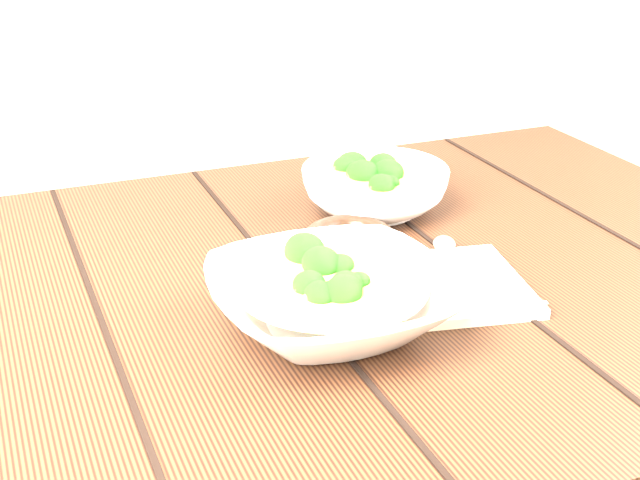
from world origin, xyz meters
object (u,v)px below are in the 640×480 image
at_px(napkin, 430,287).
at_px(table, 306,376).
at_px(soup_bowl_front, 332,299).
at_px(soup_bowl_back, 375,188).
at_px(trivet, 350,240).

bearing_deg(napkin, table, 159.42).
bearing_deg(soup_bowl_front, soup_bowl_back, 56.78).
xyz_separation_m(table, trivet, (0.08, 0.06, 0.13)).
bearing_deg(trivet, soup_bowl_back, 51.36).
bearing_deg(napkin, soup_bowl_back, 90.18).
distance_m(table, soup_bowl_back, 0.27).
height_order(soup_bowl_back, napkin, soup_bowl_back).
bearing_deg(trivet, table, -143.19).
bearing_deg(table, napkin, -31.72).
bearing_deg(table, trivet, 36.81).
bearing_deg(soup_bowl_back, trivet, -128.64).
distance_m(trivet, napkin, 0.13).
bearing_deg(trivet, napkin, -74.53).
xyz_separation_m(soup_bowl_back, napkin, (-0.04, -0.23, -0.03)).
height_order(table, napkin, napkin).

